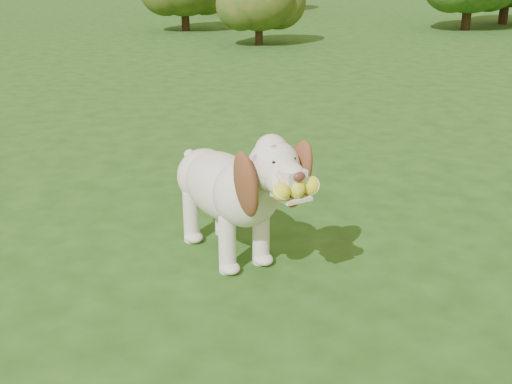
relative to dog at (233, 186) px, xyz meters
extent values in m
plane|color=#1F4112|center=(0.21, 0.18, -0.38)|extent=(80.00, 80.00, 0.00)
ellipsoid|color=white|center=(-0.04, 0.09, -0.03)|extent=(0.52, 0.67, 0.32)
ellipsoid|color=white|center=(0.05, -0.12, 0.00)|extent=(0.40, 0.40, 0.31)
ellipsoid|color=white|center=(-0.12, 0.28, -0.04)|extent=(0.37, 0.37, 0.28)
cylinder|color=white|center=(0.10, -0.23, 0.08)|extent=(0.25, 0.29, 0.24)
sphere|color=white|center=(0.14, -0.33, 0.20)|extent=(0.29, 0.29, 0.22)
sphere|color=white|center=(0.14, -0.32, 0.26)|extent=(0.19, 0.19, 0.14)
cube|color=white|center=(0.19, -0.45, 0.20)|extent=(0.13, 0.15, 0.06)
ellipsoid|color=#592D28|center=(0.22, -0.51, 0.21)|extent=(0.06, 0.05, 0.04)
cube|color=white|center=(0.20, -0.46, 0.11)|extent=(0.16, 0.17, 0.01)
ellipsoid|color=brown|center=(0.03, -0.38, 0.14)|extent=(0.16, 0.23, 0.33)
ellipsoid|color=brown|center=(0.26, -0.27, 0.14)|extent=(0.19, 0.19, 0.33)
cylinder|color=white|center=(-0.17, 0.40, -0.01)|extent=(0.11, 0.16, 0.12)
cylinder|color=white|center=(-0.04, -0.14, -0.24)|extent=(0.11, 0.11, 0.27)
cylinder|color=white|center=(0.13, -0.07, -0.24)|extent=(0.11, 0.11, 0.27)
cylinder|color=white|center=(-0.20, 0.23, -0.24)|extent=(0.11, 0.11, 0.27)
cylinder|color=white|center=(-0.03, 0.30, -0.24)|extent=(0.11, 0.11, 0.27)
sphere|color=yellow|center=(0.15, -0.52, 0.16)|extent=(0.10, 0.10, 0.07)
sphere|color=yellow|center=(0.21, -0.49, 0.16)|extent=(0.10, 0.10, 0.07)
sphere|color=yellow|center=(0.28, -0.46, 0.16)|extent=(0.10, 0.10, 0.07)
cylinder|color=#382314|center=(5.24, 9.25, -0.10)|extent=(0.17, 0.17, 0.56)
cylinder|color=#382314|center=(-0.10, 9.73, -0.14)|extent=(0.15, 0.15, 0.48)
cylinder|color=#382314|center=(1.04, 7.60, -0.18)|extent=(0.12, 0.12, 0.40)
cylinder|color=#382314|center=(6.47, 10.21, -0.08)|extent=(0.18, 0.18, 0.59)
camera|label=1|loc=(-0.22, -2.82, 1.03)|focal=45.00mm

